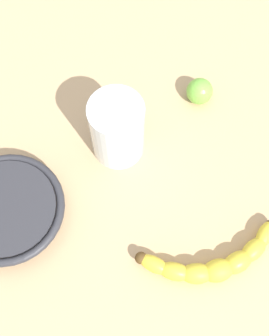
{
  "coord_description": "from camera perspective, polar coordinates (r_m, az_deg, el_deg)",
  "views": [
    {
      "loc": [
        4.43,
        -22.96,
        67.23
      ],
      "look_at": [
        -4.56,
        1.46,
        5.0
      ],
      "focal_mm": 47.57,
      "sensor_mm": 36.0,
      "label": 1
    }
  ],
  "objects": [
    {
      "name": "ceramic_bowl",
      "position": [
        0.68,
        -15.94,
        -5.17
      ],
      "size": [
        16.96,
        16.96,
        3.58
      ],
      "color": "#2D2D33",
      "rests_on": "wooden_tabletop"
    },
    {
      "name": "banana",
      "position": [
        0.65,
        10.26,
        -11.72
      ],
      "size": [
        18.16,
        14.05,
        3.21
      ],
      "rotation": [
        0.0,
        0.0,
        0.62
      ],
      "color": "yellow",
      "rests_on": "wooden_tabletop"
    },
    {
      "name": "wooden_tabletop",
      "position": [
        0.7,
        3.11,
        -3.34
      ],
      "size": [
        120.0,
        120.0,
        3.0
      ],
      "primitive_type": "cube",
      "color": "tan",
      "rests_on": "ground"
    },
    {
      "name": "lime_fruit",
      "position": [
        0.74,
        8.33,
        9.71
      ],
      "size": [
        4.32,
        4.32,
        4.32
      ],
      "primitive_type": "sphere",
      "color": "#75C142",
      "rests_on": "wooden_tabletop"
    },
    {
      "name": "smoothie_glass",
      "position": [
        0.66,
        -2.22,
        4.8
      ],
      "size": [
        8.08,
        8.08,
        11.69
      ],
      "color": "silver",
      "rests_on": "wooden_tabletop"
    }
  ]
}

